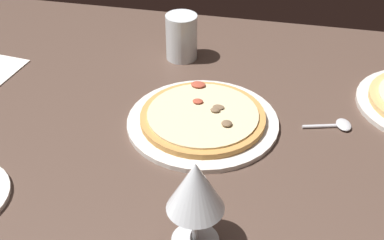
{
  "coord_description": "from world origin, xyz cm",
  "views": [
    {
      "loc": [
        -18.29,
        74.55,
        64.42
      ],
      "look_at": [
        -1.42,
        -3.17,
        7.0
      ],
      "focal_mm": 49.51,
      "sensor_mm": 36.0,
      "label": 1
    }
  ],
  "objects_px": {
    "pizza_main": "(203,119)",
    "wine_glass_far": "(195,189)",
    "water_glass": "(182,39)",
    "spoon": "(338,125)"
  },
  "relations": [
    {
      "from": "pizza_main",
      "to": "water_glass",
      "type": "relative_size",
      "value": 2.77
    },
    {
      "from": "pizza_main",
      "to": "spoon",
      "type": "relative_size",
      "value": 3.01
    },
    {
      "from": "water_glass",
      "to": "spoon",
      "type": "relative_size",
      "value": 1.09
    },
    {
      "from": "water_glass",
      "to": "spoon",
      "type": "distance_m",
      "value": 0.41
    },
    {
      "from": "pizza_main",
      "to": "wine_glass_far",
      "type": "xyz_separation_m",
      "value": [
        -0.05,
        0.29,
        0.09
      ]
    },
    {
      "from": "spoon",
      "to": "wine_glass_far",
      "type": "bearing_deg",
      "value": 58.16
    },
    {
      "from": "wine_glass_far",
      "to": "water_glass",
      "type": "relative_size",
      "value": 1.43
    },
    {
      "from": "pizza_main",
      "to": "spoon",
      "type": "xyz_separation_m",
      "value": [
        -0.26,
        -0.05,
        -0.01
      ]
    },
    {
      "from": "wine_glass_far",
      "to": "spoon",
      "type": "distance_m",
      "value": 0.41
    },
    {
      "from": "pizza_main",
      "to": "wine_glass_far",
      "type": "height_order",
      "value": "wine_glass_far"
    }
  ]
}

